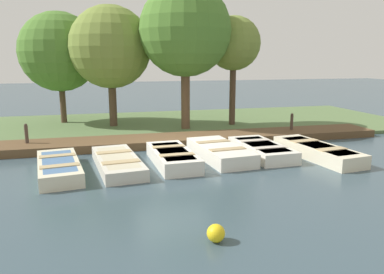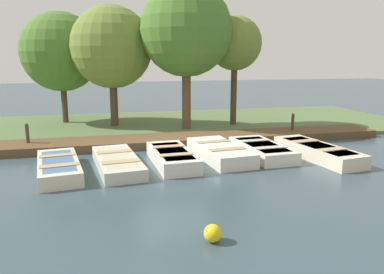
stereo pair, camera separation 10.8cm
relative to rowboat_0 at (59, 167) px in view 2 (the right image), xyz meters
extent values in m
plane|color=#384C56|center=(-1.54, 3.42, -0.20)|extent=(80.00, 80.00, 0.00)
cube|color=#567042|center=(-6.54, 3.42, -0.13)|extent=(8.00, 24.00, 0.14)
cube|color=brown|center=(-2.84, 3.42, -0.06)|extent=(1.59, 16.61, 0.28)
cube|color=beige|center=(0.00, 0.00, -0.01)|extent=(3.01, 1.44, 0.37)
cube|color=#4C709E|center=(0.00, 0.00, 0.16)|extent=(2.46, 1.14, 0.03)
cube|color=tan|center=(0.54, 0.08, 0.19)|extent=(0.42, 0.99, 0.03)
cube|color=tan|center=(-0.54, -0.08, 0.19)|extent=(0.42, 0.99, 0.03)
cube|color=beige|center=(-0.18, 1.57, -0.03)|extent=(3.19, 1.43, 0.33)
cube|color=beige|center=(-0.18, 1.57, 0.12)|extent=(2.61, 1.13, 0.03)
cube|color=tan|center=(0.41, 1.63, 0.15)|extent=(0.42, 1.04, 0.03)
cube|color=tan|center=(-0.76, 1.50, 0.15)|extent=(0.42, 1.04, 0.03)
cube|color=silver|center=(-0.21, 3.17, 0.01)|extent=(2.80, 1.18, 0.41)
cube|color=beige|center=(-0.21, 3.17, 0.20)|extent=(2.29, 0.93, 0.03)
cube|color=tan|center=(0.32, 3.19, 0.22)|extent=(0.31, 1.00, 0.03)
cube|color=tan|center=(-0.73, 3.15, 0.22)|extent=(0.31, 1.00, 0.03)
cube|color=silver|center=(-0.47, 4.73, 0.01)|extent=(3.02, 1.47, 0.41)
cube|color=teal|center=(-0.47, 4.73, 0.20)|extent=(2.47, 1.16, 0.03)
cube|color=tan|center=(0.08, 4.78, 0.23)|extent=(0.39, 1.13, 0.03)
cube|color=tan|center=(-1.03, 4.68, 0.23)|extent=(0.39, 1.13, 0.03)
cube|color=silver|center=(-0.48, 6.14, -0.01)|extent=(2.83, 1.28, 0.38)
cube|color=teal|center=(-0.48, 6.14, 0.17)|extent=(2.32, 1.00, 0.03)
cube|color=beige|center=(0.05, 6.16, 0.20)|extent=(0.32, 1.09, 0.03)
cube|color=beige|center=(-1.01, 6.11, 0.20)|extent=(0.32, 1.09, 0.03)
cube|color=beige|center=(0.18, 7.73, 0.01)|extent=(3.39, 1.45, 0.40)
cube|color=#4C709E|center=(0.18, 7.73, 0.19)|extent=(2.77, 1.15, 0.03)
cube|color=tan|center=(0.80, 7.81, 0.22)|extent=(0.45, 0.99, 0.03)
cube|color=tan|center=(-0.44, 7.65, 0.22)|extent=(0.45, 0.99, 0.03)
cylinder|color=#47382D|center=(-2.97, -1.25, 0.24)|extent=(0.12, 0.12, 0.87)
sphere|color=#47382D|center=(-2.97, -1.25, 0.69)|extent=(0.11, 0.11, 0.11)
cylinder|color=#47382D|center=(-2.97, 8.57, 0.24)|extent=(0.12, 0.12, 0.87)
sphere|color=#47382D|center=(-2.97, 8.57, 0.69)|extent=(0.11, 0.11, 0.11)
sphere|color=yellow|center=(4.69, 2.93, -0.04)|extent=(0.31, 0.31, 0.31)
cylinder|color=#4C3828|center=(-7.95, -0.44, 1.00)|extent=(0.27, 0.27, 2.38)
sphere|color=#4C7A2D|center=(-7.95, -0.44, 3.17)|extent=(3.56, 3.56, 3.56)
cylinder|color=#4C3828|center=(-6.47, 1.76, 1.09)|extent=(0.33, 0.33, 2.58)
sphere|color=olive|center=(-6.47, 1.76, 3.35)|extent=(3.51, 3.51, 3.51)
cylinder|color=brown|center=(-5.05, 4.71, 1.38)|extent=(0.37, 0.37, 3.16)
sphere|color=#4C7A2D|center=(-5.05, 4.71, 4.00)|extent=(3.76, 3.76, 3.76)
cylinder|color=#4C3828|center=(-5.51, 6.99, 1.34)|extent=(0.27, 0.27, 3.07)
sphere|color=olive|center=(-5.51, 6.99, 3.52)|extent=(2.35, 2.35, 2.35)
camera|label=1|loc=(10.28, 1.09, 2.86)|focal=35.00mm
camera|label=2|loc=(10.30, 1.19, 2.86)|focal=35.00mm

